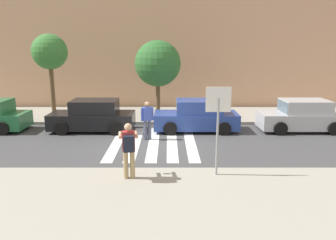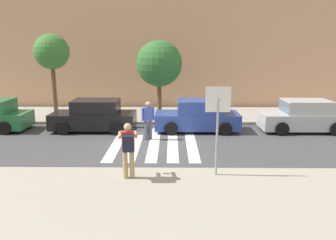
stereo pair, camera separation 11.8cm
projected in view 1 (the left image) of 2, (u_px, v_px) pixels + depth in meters
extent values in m
plane|color=#424244|center=(154.00, 144.00, 14.06)|extent=(120.00, 120.00, 0.00)
cube|color=#9E998C|center=(143.00, 214.00, 7.99)|extent=(60.00, 6.00, 0.14)
cube|color=#9E998C|center=(158.00, 114.00, 19.90)|extent=(60.00, 4.80, 0.14)
cube|color=tan|center=(160.00, 53.00, 23.41)|extent=(56.00, 4.00, 7.37)
cube|color=silver|center=(118.00, 142.00, 14.26)|extent=(0.44, 5.20, 0.01)
cube|color=silver|center=(136.00, 143.00, 14.25)|extent=(0.44, 5.20, 0.01)
cube|color=silver|center=(154.00, 143.00, 14.25)|extent=(0.44, 5.20, 0.01)
cube|color=silver|center=(173.00, 143.00, 14.25)|extent=(0.44, 5.20, 0.01)
cube|color=silver|center=(191.00, 143.00, 14.25)|extent=(0.44, 5.20, 0.01)
cylinder|color=gray|center=(218.00, 137.00, 10.06)|extent=(0.07, 0.07, 2.44)
cube|color=white|center=(219.00, 99.00, 9.82)|extent=(0.76, 0.03, 0.76)
cube|color=red|center=(219.00, 99.00, 9.84)|extent=(0.66, 0.02, 0.66)
cylinder|color=tan|center=(126.00, 164.00, 9.94)|extent=(0.15, 0.15, 0.88)
cylinder|color=tan|center=(133.00, 164.00, 9.97)|extent=(0.15, 0.15, 0.88)
cube|color=#B73333|center=(129.00, 141.00, 9.79)|extent=(0.41, 0.29, 0.60)
sphere|color=tan|center=(129.00, 127.00, 9.70)|extent=(0.23, 0.23, 0.23)
cylinder|color=tan|center=(121.00, 135.00, 9.94)|extent=(0.18, 0.59, 0.10)
cylinder|color=tan|center=(137.00, 134.00, 10.01)|extent=(0.18, 0.59, 0.10)
cube|color=black|center=(129.00, 132.00, 10.14)|extent=(0.15, 0.12, 0.10)
cube|color=black|center=(129.00, 144.00, 9.58)|extent=(0.35, 0.24, 0.48)
cylinder|color=#474C60|center=(146.00, 130.00, 14.63)|extent=(0.15, 0.15, 0.88)
cylinder|color=#474C60|center=(150.00, 130.00, 14.69)|extent=(0.15, 0.15, 0.88)
cube|color=#33479E|center=(148.00, 114.00, 14.50)|extent=(0.44, 0.35, 0.60)
sphere|color=#A37556|center=(148.00, 104.00, 14.41)|extent=(0.23, 0.23, 0.23)
cylinder|color=#33479E|center=(143.00, 115.00, 14.43)|extent=(0.10, 0.10, 0.58)
cylinder|color=#33479E|center=(153.00, 114.00, 14.58)|extent=(0.10, 0.10, 0.58)
cube|color=slate|center=(7.00, 106.00, 16.05)|extent=(0.10, 1.50, 0.51)
cylinder|color=black|center=(3.00, 128.00, 15.42)|extent=(0.64, 0.22, 0.64)
cylinder|color=black|center=(19.00, 121.00, 17.08)|extent=(0.64, 0.22, 0.64)
cube|color=black|center=(93.00, 120.00, 16.19)|extent=(4.10, 1.70, 0.76)
cube|color=black|center=(95.00, 106.00, 16.04)|extent=(2.20, 1.56, 0.64)
cube|color=slate|center=(74.00, 106.00, 16.04)|extent=(0.10, 1.50, 0.54)
cube|color=slate|center=(115.00, 106.00, 16.04)|extent=(0.10, 1.50, 0.51)
cylinder|color=black|center=(62.00, 128.00, 15.41)|extent=(0.64, 0.22, 0.64)
cylinder|color=black|center=(73.00, 121.00, 17.07)|extent=(0.64, 0.22, 0.64)
cylinder|color=black|center=(116.00, 129.00, 15.41)|extent=(0.64, 0.22, 0.64)
cylinder|color=black|center=(121.00, 121.00, 17.07)|extent=(0.64, 0.22, 0.64)
cube|color=#284293|center=(196.00, 120.00, 16.18)|extent=(4.10, 1.70, 0.76)
cube|color=#284293|center=(200.00, 106.00, 16.03)|extent=(2.20, 1.56, 0.64)
cube|color=slate|center=(178.00, 106.00, 16.03)|extent=(0.10, 1.50, 0.54)
cube|color=slate|center=(219.00, 106.00, 16.03)|extent=(0.10, 1.50, 0.51)
cylinder|color=black|center=(171.00, 129.00, 15.40)|extent=(0.64, 0.22, 0.64)
cylinder|color=black|center=(171.00, 121.00, 17.06)|extent=(0.64, 0.22, 0.64)
cylinder|color=black|center=(225.00, 129.00, 15.40)|extent=(0.64, 0.22, 0.64)
cylinder|color=black|center=(219.00, 121.00, 17.06)|extent=(0.64, 0.22, 0.64)
cube|color=#B7BABF|center=(301.00, 120.00, 16.17)|extent=(4.10, 1.70, 0.76)
cube|color=#B7BABF|center=(306.00, 106.00, 16.02)|extent=(2.20, 1.56, 0.64)
cube|color=slate|center=(284.00, 106.00, 16.02)|extent=(0.10, 1.50, 0.54)
cube|color=slate|center=(326.00, 106.00, 16.02)|extent=(0.10, 1.50, 0.51)
cylinder|color=black|center=(281.00, 129.00, 15.39)|extent=(0.64, 0.22, 0.64)
cylinder|color=black|center=(270.00, 121.00, 17.05)|extent=(0.64, 0.22, 0.64)
cylinder|color=black|center=(335.00, 129.00, 15.39)|extent=(0.64, 0.22, 0.64)
cylinder|color=black|center=(319.00, 121.00, 17.05)|extent=(0.64, 0.22, 0.64)
cylinder|color=brown|center=(53.00, 90.00, 18.45)|extent=(0.24, 0.24, 3.10)
sphere|color=#387533|center=(50.00, 52.00, 17.99)|extent=(1.94, 1.94, 1.94)
cylinder|color=brown|center=(159.00, 97.00, 18.66)|extent=(0.24, 0.24, 2.26)
sphere|color=#2D662D|center=(158.00, 63.00, 18.25)|extent=(2.57, 2.57, 2.57)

